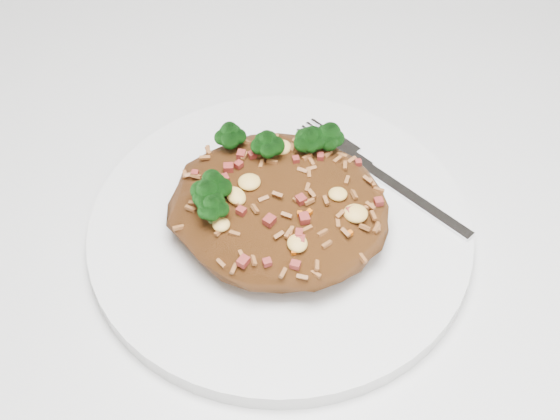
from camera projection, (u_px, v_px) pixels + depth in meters
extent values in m
cube|color=silver|center=(281.00, 262.00, 0.58)|extent=(1.20, 0.80, 0.04)
cylinder|color=white|center=(280.00, 230.00, 0.56)|extent=(0.27, 0.27, 0.01)
ellipsoid|color=brown|center=(280.00, 207.00, 0.54)|extent=(0.15, 0.14, 0.04)
ellipsoid|color=#083907|center=(212.00, 207.00, 0.51)|extent=(0.02, 0.02, 0.02)
ellipsoid|color=#083907|center=(207.00, 194.00, 0.52)|extent=(0.02, 0.02, 0.02)
ellipsoid|color=#083907|center=(267.00, 143.00, 0.55)|extent=(0.02, 0.02, 0.02)
ellipsoid|color=#083907|center=(214.00, 184.00, 0.52)|extent=(0.02, 0.02, 0.02)
ellipsoid|color=#083907|center=(230.00, 134.00, 0.56)|extent=(0.02, 0.02, 0.02)
ellipsoid|color=#083907|center=(330.00, 136.00, 0.56)|extent=(0.02, 0.02, 0.02)
ellipsoid|color=#083907|center=(309.00, 140.00, 0.55)|extent=(0.02, 0.02, 0.02)
cube|color=silver|center=(432.00, 211.00, 0.56)|extent=(0.09, 0.06, 0.00)
cube|color=silver|center=(333.00, 144.00, 0.61)|extent=(0.04, 0.03, 0.00)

